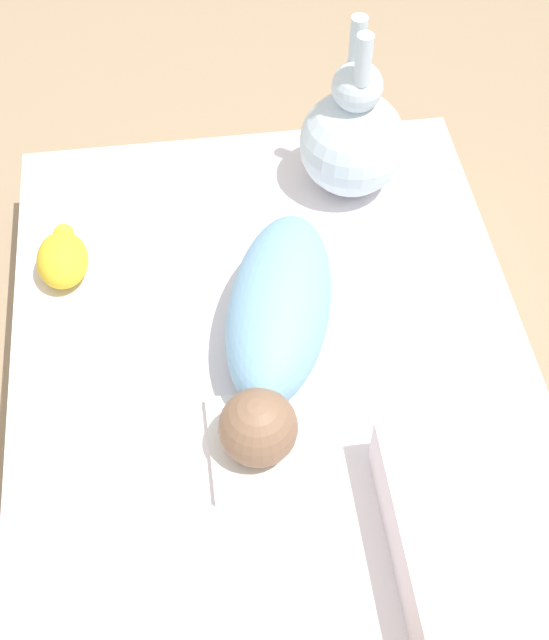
% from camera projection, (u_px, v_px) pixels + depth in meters
% --- Properties ---
extents(ground_plane, '(12.00, 12.00, 0.00)m').
position_uv_depth(ground_plane, '(270.00, 393.00, 1.79)').
color(ground_plane, '#9E8466').
extents(bed_mattress, '(1.15, 0.95, 0.18)m').
position_uv_depth(bed_mattress, '(270.00, 367.00, 1.72)').
color(bed_mattress, white).
rests_on(bed_mattress, ground_plane).
extents(burp_cloth, '(0.20, 0.18, 0.02)m').
position_uv_depth(burp_cloth, '(263.00, 444.00, 1.50)').
color(burp_cloth, white).
rests_on(burp_cloth, bed_mattress).
extents(swaddled_baby, '(0.53, 0.29, 0.17)m').
position_uv_depth(swaddled_baby, '(277.00, 323.00, 1.57)').
color(swaddled_baby, '#7FB7E5').
rests_on(swaddled_baby, bed_mattress).
extents(pillow, '(0.37, 0.39, 0.11)m').
position_uv_depth(pillow, '(521.00, 530.00, 1.36)').
color(pillow, white).
rests_on(pillow, bed_mattress).
extents(bunny_plush, '(0.22, 0.22, 0.38)m').
position_uv_depth(bunny_plush, '(353.00, 137.00, 1.81)').
color(bunny_plush, silver).
rests_on(bunny_plush, bed_mattress).
extents(turtle_plush, '(0.16, 0.10, 0.09)m').
position_uv_depth(turtle_plush, '(63.00, 258.00, 1.72)').
color(turtle_plush, yellow).
rests_on(turtle_plush, bed_mattress).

